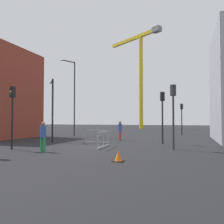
# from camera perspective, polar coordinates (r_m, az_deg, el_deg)

# --- Properties ---
(ground) EXTENTS (160.00, 160.00, 0.00)m
(ground) POSITION_cam_1_polar(r_m,az_deg,el_deg) (16.21, -5.42, -8.45)
(ground) COLOR black
(construction_crane) EXTENTS (13.38, 9.26, 21.50)m
(construction_crane) POSITION_cam_1_polar(r_m,az_deg,el_deg) (54.58, 6.79, 11.03)
(construction_crane) COLOR yellow
(construction_crane) RESTS_ON ground
(streetlamp_tall) EXTENTS (1.04, 1.74, 8.61)m
(streetlamp_tall) POSITION_cam_1_polar(r_m,az_deg,el_deg) (27.50, -9.41, 4.65)
(streetlamp_tall) COLOR #2D2D30
(streetlamp_tall) RESTS_ON ground
(streetlamp_short) EXTENTS (1.16, 1.30, 5.33)m
(streetlamp_short) POSITION_cam_1_polar(r_m,az_deg,el_deg) (20.68, -14.21, 2.00)
(streetlamp_short) COLOR black
(streetlamp_short) RESTS_ON ground
(traffic_light_near) EXTENTS (0.39, 0.34, 4.03)m
(traffic_light_near) POSITION_cam_1_polar(r_m,az_deg,el_deg) (18.76, 12.09, 0.73)
(traffic_light_near) COLOR black
(traffic_light_near) RESTS_ON ground
(traffic_light_far) EXTENTS (0.38, 0.27, 3.91)m
(traffic_light_far) POSITION_cam_1_polar(r_m,az_deg,el_deg) (30.78, 16.48, -0.44)
(traffic_light_far) COLOR black
(traffic_light_far) RESTS_ON ground
(traffic_light_verge) EXTENTS (0.25, 0.37, 3.95)m
(traffic_light_verge) POSITION_cam_1_polar(r_m,az_deg,el_deg) (16.03, -22.94, 1.14)
(traffic_light_verge) COLOR black
(traffic_light_verge) RESTS_ON ground
(traffic_light_crosswalk) EXTENTS (0.37, 0.37, 4.04)m
(traffic_light_crosswalk) POSITION_cam_1_polar(r_m,az_deg,el_deg) (15.19, 14.58, 1.42)
(traffic_light_crosswalk) COLOR #2D2D30
(traffic_light_crosswalk) RESTS_ON ground
(pedestrian_walking) EXTENTS (0.34, 0.34, 1.72)m
(pedestrian_walking) POSITION_cam_1_polar(r_m,az_deg,el_deg) (14.24, -16.31, -5.22)
(pedestrian_walking) COLOR #2D844C
(pedestrian_walking) RESTS_ON ground
(pedestrian_waiting) EXTENTS (0.34, 0.34, 1.75)m
(pedestrian_waiting) POSITION_cam_1_polar(r_m,az_deg,el_deg) (21.33, 1.97, -4.17)
(pedestrian_waiting) COLOR red
(pedestrian_waiting) RESTS_ON ground
(safety_barrier_front) EXTENTS (0.21, 2.58, 1.08)m
(safety_barrier_front) POSITION_cam_1_polar(r_m,az_deg,el_deg) (15.65, -2.10, -6.61)
(safety_barrier_front) COLOR #9EA0A5
(safety_barrier_front) RESTS_ON ground
(safety_barrier_mid_span) EXTENTS (0.31, 1.86, 1.08)m
(safety_barrier_mid_span) POSITION_cam_1_polar(r_m,az_deg,el_deg) (25.64, -3.10, -4.84)
(safety_barrier_mid_span) COLOR gray
(safety_barrier_mid_span) RESTS_ON ground
(safety_barrier_right_run) EXTENTS (2.10, 0.18, 1.08)m
(safety_barrier_right_run) POSITION_cam_1_polar(r_m,az_deg,el_deg) (18.70, -3.58, -5.87)
(safety_barrier_right_run) COLOR gray
(safety_barrier_right_run) RESTS_ON ground
(traffic_cone_by_barrier) EXTENTS (0.47, 0.47, 0.48)m
(traffic_cone_by_barrier) POSITION_cam_1_polar(r_m,az_deg,el_deg) (10.55, 1.52, -10.72)
(traffic_cone_by_barrier) COLOR black
(traffic_cone_by_barrier) RESTS_ON ground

